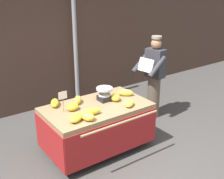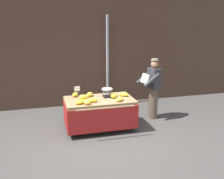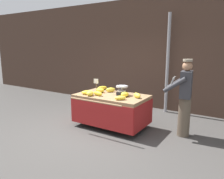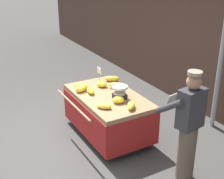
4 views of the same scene
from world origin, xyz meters
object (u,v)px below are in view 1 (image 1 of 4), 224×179
Objects in this scene: price_sign at (63,97)px; vendor_person at (154,77)px; banana_bunch_2 at (115,97)px; banana_bunch_6 at (126,93)px; banana_bunch_7 at (92,112)px; banana_bunch_5 at (78,100)px; banana_bunch_3 at (76,118)px; banana_cart at (97,118)px; street_pole at (75,41)px; banana_bunch_4 at (129,103)px; banana_bunch_0 at (55,103)px; weighing_scale at (104,94)px; banana_bunch_8 at (73,107)px; banana_bunch_1 at (88,116)px.

price_sign is 0.20× the size of vendor_person.
banana_bunch_2 is 0.12× the size of vendor_person.
banana_bunch_7 is (-0.89, -0.30, -0.00)m from banana_bunch_6.
banana_bunch_5 is at bearing 166.75° from banana_bunch_6.
banana_bunch_3 is 1.00× the size of banana_bunch_6.
price_sign is at bearing 168.95° from banana_cart.
vendor_person reaches higher than banana_bunch_3.
street_pole is at bearing 80.17° from banana_bunch_2.
banana_bunch_3 is (-0.54, -0.28, 0.27)m from banana_cart.
banana_bunch_3 reaches higher than banana_bunch_4.
banana_bunch_5 is at bearing -118.44° from street_pole.
banana_bunch_3 is at bearing -121.59° from banana_bunch_5.
banana_bunch_5 is at bearing -176.15° from vendor_person.
banana_bunch_2 is 0.31m from banana_bunch_4.
weighing_scale is at bearing -20.64° from banana_bunch_0.
banana_bunch_5 is 1.19× the size of banana_bunch_8.
banana_bunch_7 is at bearing 173.45° from banana_bunch_4.
banana_bunch_7 reaches higher than banana_bunch_0.
price_sign is 1.21m from banana_bunch_6.
banana_bunch_7 is 1.34× the size of banana_bunch_8.
weighing_scale is 0.19m from banana_bunch_2.
banana_bunch_1 is (-1.09, -2.32, -0.59)m from street_pole.
banana_bunch_7 is (-0.95, -2.19, -0.59)m from street_pole.
banana_bunch_2 reaches higher than banana_bunch_4.
banana_bunch_4 is at bearing -97.07° from street_pole.
banana_bunch_6 reaches higher than banana_bunch_4.
banana_bunch_6 is at bearing -1.76° from price_sign.
banana_bunch_2 reaches higher than banana_bunch_3.
street_pole is at bearing 66.53° from banana_bunch_7.
banana_cart is (-0.71, -1.96, -0.87)m from street_pole.
banana_bunch_2 is 0.81× the size of banana_bunch_5.
banana_bunch_2 is 1.33m from vendor_person.
banana_cart is 6.07× the size of banana_bunch_0.
banana_bunch_4 is 0.92m from banana_bunch_8.
street_pole reaches higher than banana_bunch_5.
banana_bunch_6 is at bearing -161.78° from vendor_person.
street_pole is at bearing 61.56° from banana_bunch_5.
banana_bunch_1 is at bearing -136.74° from banana_cart.
banana_bunch_3 is at bearing -153.48° from weighing_scale.
banana_bunch_4 is at bearing -35.91° from banana_cart.
banana_bunch_4 is 0.15× the size of vendor_person.
banana_bunch_6 is at bearing 18.78° from banana_bunch_7.
banana_bunch_5 is (0.18, 0.63, -0.00)m from banana_bunch_1.
weighing_scale is at bearing -168.43° from vendor_person.
banana_bunch_3 is (0.02, -0.68, -0.00)m from banana_bunch_0.
banana_bunch_6 reaches higher than banana_bunch_7.
weighing_scale is at bearing 26.52° from banana_bunch_3.
banana_bunch_7 is 1.99m from vendor_person.
price_sign is (-0.54, 0.11, 0.47)m from banana_cart.
weighing_scale is (-0.48, -1.85, -0.53)m from street_pole.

